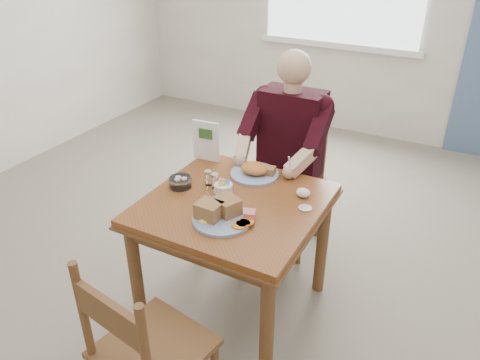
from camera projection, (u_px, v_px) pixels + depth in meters
The scene contains 14 objects.
floor at pixel (235, 306), 2.84m from camera, with size 6.00×6.00×0.00m, color slate.
lemon_wedge at pixel (204, 221), 2.28m from camera, with size 0.06×0.04×0.03m, color yellow.
napkin at pixel (303, 193), 2.50m from camera, with size 0.08×0.06×0.05m, color white.
metal_dish at pixel (305, 208), 2.40m from camera, with size 0.07×0.07×0.01m, color silver.
table at pixel (234, 218), 2.53m from camera, with size 0.92×0.92×0.75m.
chair_far at pixel (290, 181), 3.22m from camera, with size 0.42×0.42×0.95m.
chair_near at pixel (145, 353), 1.94m from camera, with size 0.48×0.48×0.95m.
diner at pixel (287, 142), 2.99m from camera, with size 0.53×0.56×1.39m.
near_plate at pixel (221, 213), 2.31m from camera, with size 0.34×0.34×0.10m.
far_plate at pixel (256, 171), 2.71m from camera, with size 0.31×0.31×0.08m.
caddy at pixel (223, 188), 2.54m from camera, with size 0.11×0.11×0.07m.
shakers at pixel (211, 179), 2.59m from camera, with size 0.10×0.06×0.09m.
creamer at pixel (180, 182), 2.59m from camera, with size 0.15×0.15×0.06m.
menu at pixel (206, 141), 2.84m from camera, with size 0.17×0.03×0.25m.
Camera 1 is at (1.03, -1.85, 2.05)m, focal length 35.00 mm.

